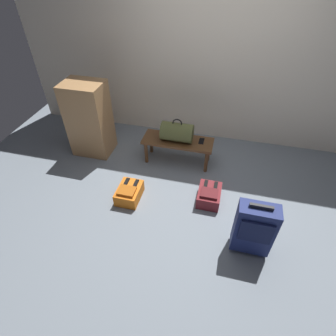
{
  "coord_description": "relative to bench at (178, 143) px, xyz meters",
  "views": [
    {
      "loc": [
        0.25,
        -2.29,
        2.56
      ],
      "look_at": [
        -0.39,
        0.29,
        0.25
      ],
      "focal_mm": 28.52,
      "sensor_mm": 36.0,
      "label": 1
    }
  ],
  "objects": [
    {
      "name": "back_wall",
      "position": [
        0.36,
        0.84,
        1.08
      ],
      "size": [
        6.0,
        0.1,
        2.8
      ],
      "primitive_type": "cube",
      "color": "silver",
      "rests_on": "ground"
    },
    {
      "name": "bench",
      "position": [
        0.0,
        0.0,
        0.0
      ],
      "size": [
        1.0,
        0.36,
        0.38
      ],
      "color": "brown",
      "rests_on": "ground"
    },
    {
      "name": "ground_plane",
      "position": [
        0.36,
        -0.76,
        -0.32
      ],
      "size": [
        6.6,
        6.6,
        0.0
      ],
      "primitive_type": "plane",
      "color": "slate"
    },
    {
      "name": "duffel_bag_olive",
      "position": [
        -0.01,
        0.0,
        0.19
      ],
      "size": [
        0.44,
        0.26,
        0.34
      ],
      "color": "#51562D",
      "rests_on": "bench"
    },
    {
      "name": "backpack_orange",
      "position": [
        -0.43,
        -0.88,
        -0.23
      ],
      "size": [
        0.28,
        0.38,
        0.21
      ],
      "color": "orange",
      "rests_on": "ground"
    },
    {
      "name": "side_cabinet",
      "position": [
        -1.32,
        -0.04,
        0.23
      ],
      "size": [
        0.56,
        0.44,
        1.1
      ],
      "color": "#A87A4C",
      "rests_on": "ground"
    },
    {
      "name": "backpack_maroon",
      "position": [
        0.56,
        -0.68,
        -0.23
      ],
      "size": [
        0.28,
        0.38,
        0.21
      ],
      "color": "maroon",
      "rests_on": "ground"
    },
    {
      "name": "cell_phone",
      "position": [
        0.33,
        0.05,
        0.06
      ],
      "size": [
        0.07,
        0.14,
        0.01
      ],
      "color": "black",
      "rests_on": "bench"
    },
    {
      "name": "suitcase_upright_navy",
      "position": [
        1.06,
        -1.28,
        0.04
      ],
      "size": [
        0.39,
        0.22,
        0.7
      ],
      "color": "navy",
      "rests_on": "ground"
    }
  ]
}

